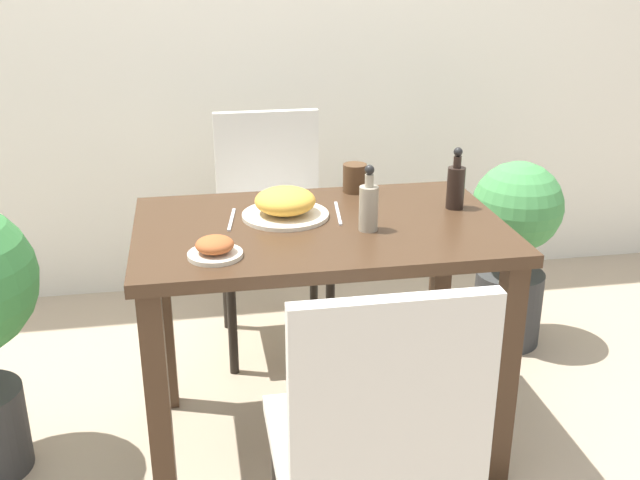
{
  "coord_description": "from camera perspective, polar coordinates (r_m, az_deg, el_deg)",
  "views": [
    {
      "loc": [
        -0.35,
        -1.97,
        1.48
      ],
      "look_at": [
        0.0,
        0.0,
        0.68
      ],
      "focal_mm": 42.0,
      "sensor_mm": 36.0,
      "label": 1
    }
  ],
  "objects": [
    {
      "name": "ground_plane",
      "position": [
        2.49,
        0.0,
        -14.84
      ],
      "size": [
        16.0,
        16.0,
        0.0
      ],
      "primitive_type": "plane",
      "color": "tan"
    },
    {
      "name": "dining_table",
      "position": [
        2.18,
        0.0,
        -1.79
      ],
      "size": [
        1.05,
        0.66,
        0.73
      ],
      "color": "#3D2819",
      "rests_on": "ground_plane"
    },
    {
      "name": "chair_near",
      "position": [
        1.63,
        4.27,
        -15.03
      ],
      "size": [
        0.42,
        0.42,
        0.89
      ],
      "rotation": [
        0.0,
        0.0,
        3.14
      ],
      "color": "silver",
      "rests_on": "ground_plane"
    },
    {
      "name": "chair_far",
      "position": [
        2.86,
        -3.71,
        1.67
      ],
      "size": [
        0.42,
        0.42,
        0.89
      ],
      "color": "silver",
      "rests_on": "ground_plane"
    },
    {
      "name": "food_plate",
      "position": [
        2.18,
        -2.67,
        2.74
      ],
      "size": [
        0.25,
        0.25,
        0.09
      ],
      "color": "beige",
      "rests_on": "dining_table"
    },
    {
      "name": "side_plate",
      "position": [
        1.92,
        -8.01,
        -0.63
      ],
      "size": [
        0.14,
        0.14,
        0.05
      ],
      "color": "beige",
      "rests_on": "dining_table"
    },
    {
      "name": "drink_cup",
      "position": [
        2.41,
        2.66,
        4.75
      ],
      "size": [
        0.08,
        0.08,
        0.09
      ],
      "color": "#4C331E",
      "rests_on": "dining_table"
    },
    {
      "name": "sauce_bottle",
      "position": [
        2.28,
        10.31,
        4.15
      ],
      "size": [
        0.05,
        0.05,
        0.19
      ],
      "color": "black",
      "rests_on": "dining_table"
    },
    {
      "name": "condiment_bottle",
      "position": [
        2.07,
        3.73,
        2.65
      ],
      "size": [
        0.05,
        0.05,
        0.19
      ],
      "color": "gray",
      "rests_on": "dining_table"
    },
    {
      "name": "fork_utensil",
      "position": [
        2.18,
        -6.75,
        1.57
      ],
      "size": [
        0.04,
        0.18,
        0.0
      ],
      "rotation": [
        0.0,
        0.0,
        1.42
      ],
      "color": "silver",
      "rests_on": "dining_table"
    },
    {
      "name": "spoon_utensil",
      "position": [
        2.21,
        1.38,
        2.06
      ],
      "size": [
        0.03,
        0.2,
        0.0
      ],
      "rotation": [
        0.0,
        0.0,
        1.45
      ],
      "color": "silver",
      "rests_on": "dining_table"
    },
    {
      "name": "potted_plant_right",
      "position": [
        2.94,
        14.55,
        -0.15
      ],
      "size": [
        0.34,
        0.34,
        0.73
      ],
      "color": "#333333",
      "rests_on": "ground_plane"
    }
  ]
}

